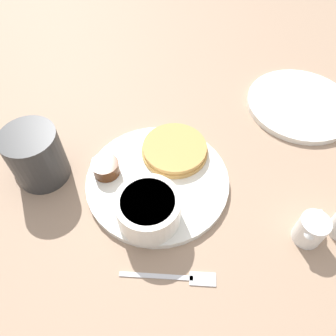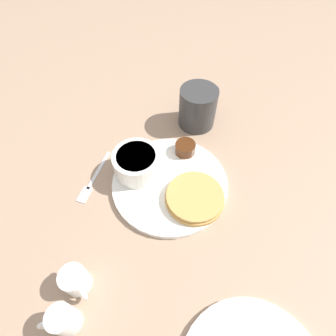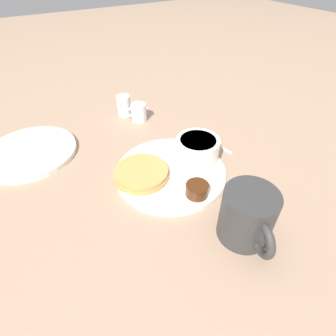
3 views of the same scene
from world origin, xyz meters
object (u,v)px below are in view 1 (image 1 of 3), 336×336
at_px(bowl, 148,209).
at_px(creamer_pitcher_near, 311,229).
at_px(coffee_mug, 35,155).
at_px(plate, 158,181).
at_px(fork, 180,277).

height_order(bowl, creamer_pitcher_near, bowl).
bearing_deg(creamer_pitcher_near, coffee_mug, 87.88).
height_order(coffee_mug, creamer_pitcher_near, coffee_mug).
xyz_separation_m(bowl, creamer_pitcher_near, (0.03, -0.25, -0.01)).
relative_size(bowl, coffee_mug, 0.80).
height_order(plate, creamer_pitcher_near, creamer_pitcher_near).
bearing_deg(fork, plate, 25.42).
distance_m(plate, fork, 0.17).
bearing_deg(coffee_mug, fork, -114.54).
bearing_deg(plate, creamer_pitcher_near, -99.97).
height_order(plate, coffee_mug, coffee_mug).
height_order(creamer_pitcher_near, fork, creamer_pitcher_near).
bearing_deg(coffee_mug, bowl, -103.00).
relative_size(creamer_pitcher_near, fork, 0.44).
distance_m(bowl, creamer_pitcher_near, 0.25).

